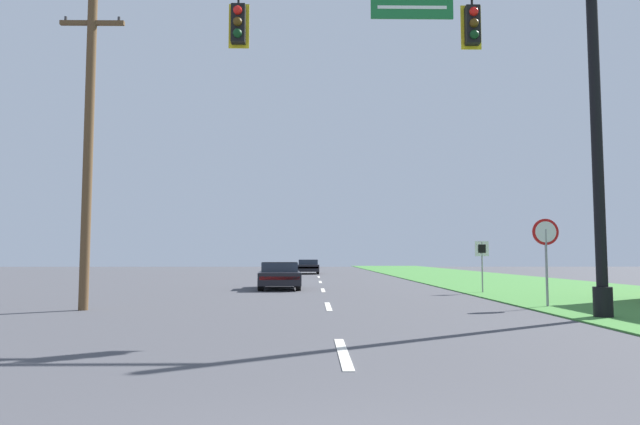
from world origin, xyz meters
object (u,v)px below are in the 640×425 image
(far_car, at_px, (308,267))
(stop_sign, at_px, (546,242))
(car_ahead, at_px, (280,275))
(signal_mast, at_px, (498,94))
(route_sign_post, at_px, (482,255))
(utility_pole_near, at_px, (88,142))

(far_car, bearing_deg, stop_sign, -77.69)
(car_ahead, bearing_deg, signal_mast, -64.38)
(route_sign_post, distance_m, utility_pole_near, 15.14)
(stop_sign, relative_size, utility_pole_near, 0.28)
(stop_sign, bearing_deg, route_sign_post, 89.34)
(signal_mast, xyz_separation_m, car_ahead, (-5.97, 12.45, -4.78))
(signal_mast, relative_size, utility_pole_near, 1.14)
(far_car, height_order, stop_sign, stop_sign)
(signal_mast, bearing_deg, far_car, 97.81)
(far_car, height_order, utility_pole_near, utility_pole_near)
(route_sign_post, relative_size, utility_pole_near, 0.23)
(car_ahead, bearing_deg, utility_pole_near, -115.06)
(route_sign_post, xyz_separation_m, utility_pole_near, (-13.04, -7.05, 3.10))
(stop_sign, xyz_separation_m, route_sign_post, (0.07, 6.46, -0.34))
(route_sign_post, bearing_deg, utility_pole_near, -151.58)
(utility_pole_near, bearing_deg, stop_sign, 2.61)
(car_ahead, bearing_deg, stop_sign, -49.48)
(route_sign_post, bearing_deg, far_car, 105.41)
(route_sign_post, height_order, utility_pole_near, utility_pole_near)
(signal_mast, relative_size, car_ahead, 2.31)
(far_car, relative_size, utility_pole_near, 0.52)
(signal_mast, bearing_deg, car_ahead, 115.62)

